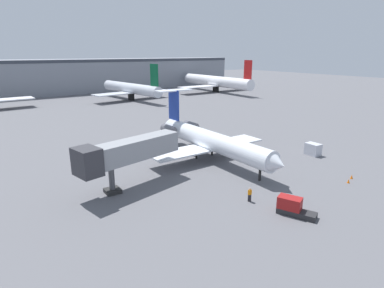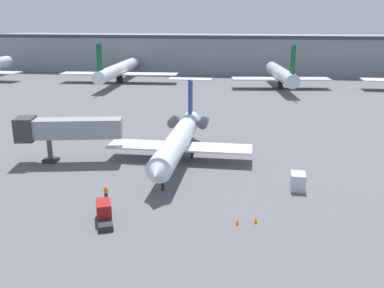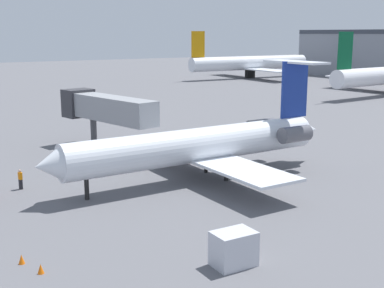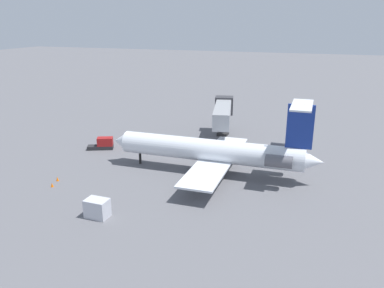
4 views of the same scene
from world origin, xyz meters
TOP-DOWN VIEW (x-y plane):
  - ground_plane at (0.00, 0.00)m, footprint 400.00×400.00m
  - regional_jet at (2.61, -0.19)m, footprint 20.29×28.68m
  - jet_bridge at (-13.08, -3.28)m, footprint 14.51×5.85m
  - ground_crew_marshaller at (-2.81, -14.93)m, footprint 0.42×0.29m
  - baggage_tug_lead at (-1.25, -19.73)m, footprint 2.88×4.23m
  - cargo_container_uld at (18.21, -8.47)m, footprint 1.71×2.39m
  - traffic_cone_near at (11.75, -18.50)m, footprint 0.36×0.36m
  - traffic_cone_mid at (13.52, -17.92)m, footprint 0.36×0.36m
  - terminal_building at (0.00, 102.51)m, footprint 169.65×18.30m
  - parked_airliner_west_mid at (-29.85, 71.15)m, footprint 36.64×43.37m
  - parked_airliner_centre at (19.42, 67.21)m, footprint 28.22×33.11m

SIDE VIEW (x-z plane):
  - ground_plane at x=0.00m, z-range -0.10..0.00m
  - traffic_cone_near at x=11.75m, z-range 0.00..0.55m
  - traffic_cone_mid at x=13.52m, z-range 0.00..0.55m
  - baggage_tug_lead at x=-1.25m, z-range -0.11..1.79m
  - ground_crew_marshaller at x=-2.81m, z-range 0.01..1.70m
  - cargo_container_uld at x=18.21m, z-range 0.00..1.98m
  - regional_jet at x=2.61m, z-range -1.84..8.28m
  - parked_airliner_west_mid at x=-29.85m, z-range -2.41..10.62m
  - parked_airliner_centre at x=19.42m, z-range -2.40..10.62m
  - jet_bridge at x=-13.08m, z-range 1.49..7.87m
  - terminal_building at x=0.00m, z-range 0.02..13.76m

